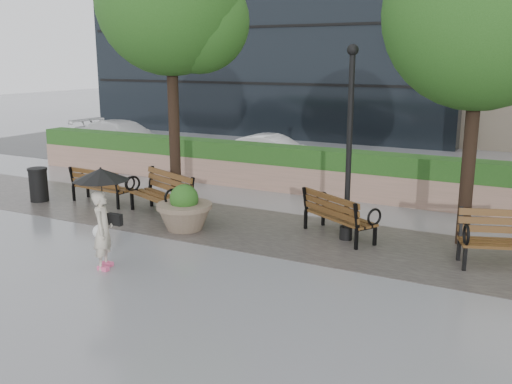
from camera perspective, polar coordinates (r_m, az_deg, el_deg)
The scene contains 15 objects.
ground at distance 10.37m, azimuth -1.60°, elevation -8.94°, with size 100.00×100.00×0.00m, color gray.
cobble_strip at distance 12.91m, azimuth 4.98°, elevation -4.44°, with size 28.00×3.20×0.01m, color #383330.
hedge_wall at distance 16.39m, azimuth 10.50°, elevation 1.59°, with size 24.00×0.80×1.35m.
asphalt_street at distance 20.30m, azimuth 13.84°, elevation 1.75°, with size 40.00×7.00×0.00m, color black.
bench_0 at distance 16.25m, azimuth -15.16°, elevation -0.11°, with size 1.88×0.87×0.98m.
bench_1 at distance 14.64m, azimuth -9.50°, elevation -1.13°, with size 2.19×1.53×1.10m.
bench_2 at distance 12.87m, azimuth 8.24°, elevation -3.21°, with size 1.97×1.58×1.00m.
planter_left at distance 13.36m, azimuth -7.17°, elevation -2.01°, with size 1.29×1.29×1.08m.
trash_bin at distance 17.00m, azimuth -20.91°, elevation 0.60°, with size 0.54×0.54×0.90m, color black.
lamppost at distance 12.37m, azimuth 9.26°, elevation 3.48°, with size 0.28×0.28×4.20m.
tree_0 at distance 14.77m, azimuth -7.90°, elevation 17.92°, with size 3.70×3.64×7.11m.
tree_1 at distance 12.63m, azimuth 22.34°, elevation 15.75°, with size 3.90×3.88×6.74m.
car_left at distance 24.10m, azimuth -13.13°, elevation 5.26°, with size 1.99×4.89×1.42m, color white.
car_right at distance 20.80m, azimuth 1.70°, elevation 4.06°, with size 1.27×3.63×1.20m, color white.
pedestrian at distance 11.05m, azimuth -15.11°, elevation -1.59°, with size 1.05×1.05×1.92m.
Camera 1 is at (4.74, -8.35, 3.91)m, focal length 40.00 mm.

